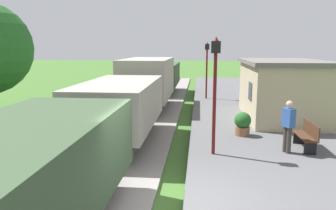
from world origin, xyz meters
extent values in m
cube|color=gray|center=(-2.40, 0.00, 0.06)|extent=(3.80, 60.00, 0.12)
cube|color=slate|center=(-1.68, 0.00, 0.19)|extent=(0.07, 60.00, 0.14)
cube|color=slate|center=(-3.12, 0.00, 0.19)|extent=(0.07, 60.00, 0.14)
cube|color=#384C33|center=(-2.40, -1.58, 1.58)|extent=(2.50, 5.60, 1.60)
cube|color=black|center=(-2.40, -1.58, 0.93)|extent=(2.10, 5.15, 0.50)
cylinder|color=black|center=(-2.40, 0.21, 0.68)|extent=(1.56, 0.84, 0.84)
cylinder|color=black|center=(-2.40, 1.37, 0.93)|extent=(0.20, 0.30, 0.20)
cube|color=gray|center=(-2.40, 5.02, 1.58)|extent=(2.50, 5.60, 1.60)
cube|color=black|center=(-2.40, 5.02, 0.93)|extent=(2.10, 5.15, 0.50)
cylinder|color=black|center=(-2.40, 6.81, 0.68)|extent=(1.56, 0.84, 0.84)
cylinder|color=black|center=(-2.40, 3.23, 0.68)|extent=(1.56, 0.84, 0.84)
cylinder|color=black|center=(-2.40, 7.97, 0.93)|extent=(0.20, 0.30, 0.20)
cylinder|color=black|center=(-2.40, 2.07, 0.93)|extent=(0.20, 0.30, 0.20)
cube|color=gray|center=(-2.40, 11.62, 1.88)|extent=(2.50, 5.60, 2.20)
cube|color=black|center=(-2.40, 11.62, 0.93)|extent=(2.10, 5.15, 0.50)
cylinder|color=black|center=(-2.40, 13.41, 0.68)|extent=(1.56, 0.84, 0.84)
cylinder|color=black|center=(-2.40, 9.83, 0.68)|extent=(1.56, 0.84, 0.84)
cylinder|color=black|center=(-2.40, 14.57, 0.93)|extent=(0.20, 0.30, 0.20)
cylinder|color=black|center=(-2.40, 8.67, 0.93)|extent=(0.20, 0.30, 0.20)
cube|color=#384C33|center=(-2.40, 18.22, 1.58)|extent=(2.50, 5.60, 1.60)
cube|color=black|center=(-2.40, 18.22, 0.93)|extent=(2.10, 5.15, 0.50)
cylinder|color=black|center=(-2.40, 20.01, 0.68)|extent=(1.56, 0.84, 0.84)
cylinder|color=black|center=(-2.40, 16.43, 0.68)|extent=(1.56, 0.84, 0.84)
cylinder|color=black|center=(-2.40, 21.17, 0.93)|extent=(0.20, 0.30, 0.20)
cylinder|color=black|center=(-2.40, 15.27, 0.93)|extent=(0.20, 0.30, 0.20)
cube|color=tan|center=(4.40, 9.17, 1.55)|extent=(3.20, 5.50, 2.60)
cube|color=#66605B|center=(4.40, 9.17, 2.94)|extent=(3.50, 5.80, 0.18)
cube|color=black|center=(2.79, 8.07, 1.68)|extent=(0.03, 0.90, 0.80)
cube|color=#422819|center=(4.06, 4.33, 0.69)|extent=(0.42, 1.50, 0.04)
cube|color=#422819|center=(4.25, 4.33, 0.93)|extent=(0.04, 1.50, 0.45)
cube|color=black|center=(4.06, 3.73, 0.46)|extent=(0.38, 0.06, 0.42)
cube|color=black|center=(4.06, 4.93, 0.46)|extent=(0.38, 0.06, 0.42)
cube|color=#422819|center=(4.06, 13.50, 0.69)|extent=(0.42, 1.50, 0.04)
cube|color=#422819|center=(4.25, 13.50, 0.93)|extent=(0.04, 1.50, 0.45)
cube|color=black|center=(4.06, 12.90, 0.46)|extent=(0.38, 0.06, 0.42)
cube|color=black|center=(4.06, 14.10, 0.46)|extent=(0.38, 0.06, 0.42)
cylinder|color=#38332D|center=(3.41, 3.81, 0.68)|extent=(0.15, 0.15, 0.86)
cylinder|color=#38332D|center=(3.34, 3.95, 0.68)|extent=(0.15, 0.15, 0.86)
cube|color=#2D5199|center=(3.37, 3.88, 1.41)|extent=(0.39, 0.45, 0.60)
sphere|color=tan|center=(3.37, 3.88, 1.85)|extent=(0.22, 0.22, 0.22)
cylinder|color=brown|center=(2.21, 5.86, 0.42)|extent=(0.56, 0.56, 0.34)
sphere|color=#235B23|center=(2.21, 5.86, 0.85)|extent=(0.64, 0.64, 0.64)
cylinder|color=#591414|center=(0.99, 3.51, 1.85)|extent=(0.11, 0.11, 3.20)
cube|color=black|center=(0.99, 3.51, 3.63)|extent=(0.28, 0.28, 0.36)
sphere|color=#F2E5BF|center=(0.99, 3.51, 3.63)|extent=(0.20, 0.20, 0.20)
cone|color=#591414|center=(0.99, 3.51, 3.87)|extent=(0.20, 0.20, 0.16)
cylinder|color=#591414|center=(0.99, 14.87, 1.85)|extent=(0.11, 0.11, 3.20)
cube|color=black|center=(0.99, 14.87, 3.63)|extent=(0.28, 0.28, 0.36)
sphere|color=#F2E5BF|center=(0.99, 14.87, 3.63)|extent=(0.20, 0.20, 0.20)
cone|color=#591414|center=(0.99, 14.87, 3.87)|extent=(0.20, 0.20, 0.16)
camera|label=1|loc=(0.50, -6.51, 3.65)|focal=34.51mm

